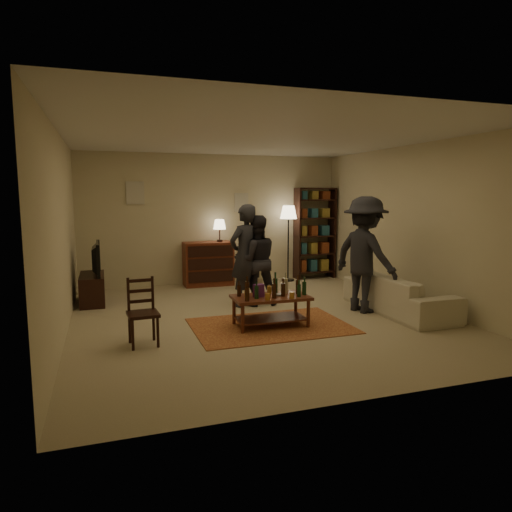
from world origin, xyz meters
name	(u,v)px	position (x,y,z in m)	size (l,w,h in m)	color
floor	(260,317)	(0.00, 0.00, 0.00)	(6.00, 6.00, 0.00)	#C6B793
room_shell	(183,197)	(-0.65, 2.98, 1.81)	(6.00, 6.00, 6.00)	beige
rug	(271,326)	(-0.02, -0.51, 0.01)	(2.20, 1.50, 0.01)	maroon
coffee_table	(271,299)	(-0.02, -0.51, 0.40)	(1.09, 0.61, 0.78)	brown
dining_chair	(142,309)	(-1.81, -0.73, 0.44)	(0.39, 0.39, 0.86)	black
tv_stand	(92,281)	(-2.44, 1.80, 0.38)	(0.40, 1.00, 1.06)	black
dresser	(209,262)	(-0.19, 2.71, 0.48)	(1.00, 0.50, 1.36)	maroon
bookshelf	(315,232)	(2.25, 2.78, 1.03)	(0.90, 0.34, 2.02)	black
floor_lamp	(288,217)	(1.56, 2.65, 1.38)	(0.36, 0.36, 1.63)	black
sofa	(399,293)	(2.20, -0.40, 0.30)	(2.08, 0.81, 0.61)	beige
person_left	(245,256)	(0.00, 0.78, 0.86)	(0.62, 0.41, 1.71)	#26272D
person_right	(256,260)	(0.20, 0.78, 0.76)	(0.74, 0.58, 1.53)	#232229
person_by_sofa	(365,255)	(1.70, -0.18, 0.92)	(1.19, 0.68, 1.84)	#222229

